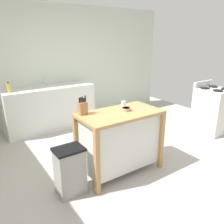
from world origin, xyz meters
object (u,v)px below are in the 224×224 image
Objects in this scene: bowl_ceramic_wide at (126,109)px; knife_block at (83,108)px; bottle_spray_cleaner at (9,88)px; kitchen_island at (120,139)px; drinking_cup at (124,104)px; stove at (212,110)px; trash_bin at (70,171)px; sink_faucet at (46,81)px.

knife_block is at bearing 161.23° from bowl_ceramic_wide.
kitchen_island is at bearing -64.47° from bottle_spray_cleaner.
drinking_cup is at bearing 64.18° from bowl_ceramic_wide.
knife_block is 0.25× the size of stove.
drinking_cup reaches higher than bowl_ceramic_wide.
trash_bin is at bearing -174.85° from kitchen_island.
knife_block is at bearing 177.30° from drinking_cup.
stove is (3.48, -2.03, -0.54)m from bottle_spray_cleaner.
sink_faucet is at bearing 101.34° from drinking_cup.
stove is (2.34, 0.09, -0.47)m from bowl_ceramic_wide.
trash_bin is (-0.36, -0.29, -0.69)m from knife_block.
kitchen_island is 0.71m from knife_block.
kitchen_island is at bearing -84.23° from sink_faucet.
drinking_cup is 0.39× the size of sink_faucet.
drinking_cup is 0.14× the size of trash_bin.
sink_faucet is at bearing 76.39° from trash_bin.
bowl_ceramic_wide is (0.12, 0.02, 0.43)m from kitchen_island.
drinking_cup reaches higher than trash_bin.
bowl_ceramic_wide is 2.39m from stove.
bottle_spray_cleaner is at bearing 118.21° from bowl_ceramic_wide.
knife_block reaches higher than trash_bin.
stove is (2.26, -0.07, -0.49)m from drinking_cup.
kitchen_island is 2.46m from stove.
bowl_ceramic_wide is at bearing 8.25° from kitchen_island.
kitchen_island is 5.84× the size of bottle_spray_cleaner.
bottle_spray_cleaner is at bearing 106.09° from knife_block.
bowl_ceramic_wide is (0.58, -0.20, -0.07)m from knife_block.
drinking_cup is at bearing 178.15° from stove.
drinking_cup reaches higher than kitchen_island.
sink_faucet is at bearing 140.26° from stove.
drinking_cup is at bearing 14.15° from trash_bin.
drinking_cup is at bearing -78.66° from sink_faucet.
kitchen_island is 0.85m from trash_bin.
bowl_ceramic_wide is 0.69× the size of bottle_spray_cleaner.
sink_faucet is at bearing 83.92° from knife_block.
sink_faucet is (0.23, 2.14, 0.02)m from knife_block.
stove is at bearing 2.29° from bowl_ceramic_wide.
bowl_ceramic_wide is 0.63× the size of sink_faucet.
knife_block is 0.40× the size of trash_bin.
bottle_spray_cleaner is (-0.19, 2.21, 0.69)m from trash_bin.
trash_bin is 3.30m from stove.
bottle_spray_cleaner is at bearing 95.02° from trash_bin.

